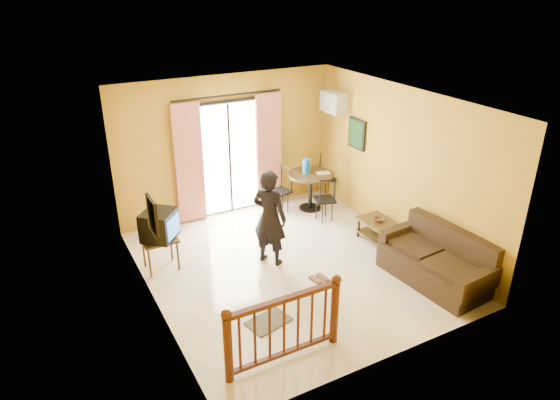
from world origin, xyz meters
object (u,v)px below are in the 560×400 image
dining_table (311,181)px  standing_person (270,218)px  coffee_table (381,230)px  sofa (437,262)px  television (160,225)px

dining_table → standing_person: 2.27m
dining_table → coffee_table: 1.95m
dining_table → sofa: sofa is taller
sofa → standing_person: bearing=135.0°
dining_table → television: bearing=-166.2°
coffee_table → sofa: bearing=-89.7°
dining_table → coffee_table: size_ratio=1.01×
standing_person → sofa: bearing=-164.6°
television → dining_table: (3.36, 0.83, -0.18)m
television → coffee_table: size_ratio=0.78×
sofa → dining_table: bearing=91.8°
sofa → standing_person: size_ratio=1.14×
sofa → standing_person: (-2.07, 1.77, 0.50)m
coffee_table → sofa: (0.01, -1.37, 0.05)m
television → dining_table: television is taller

